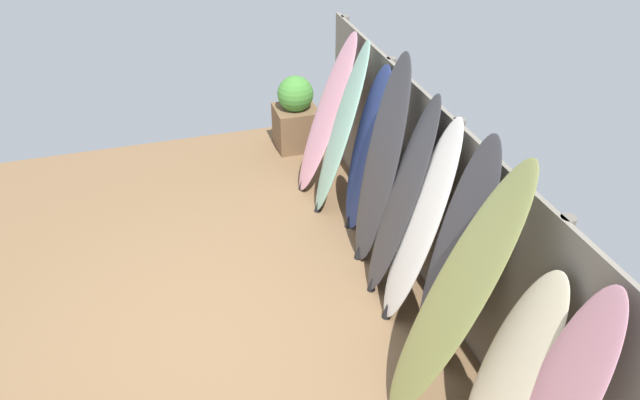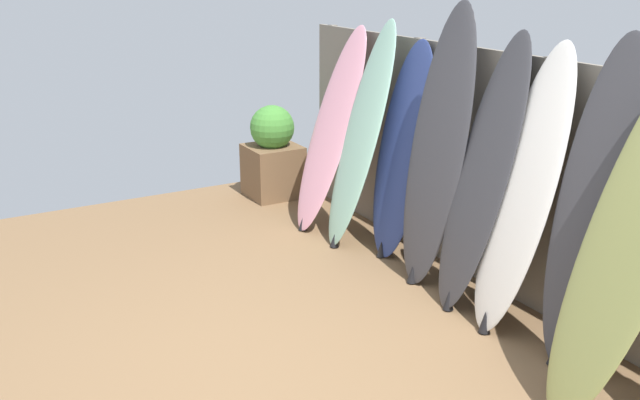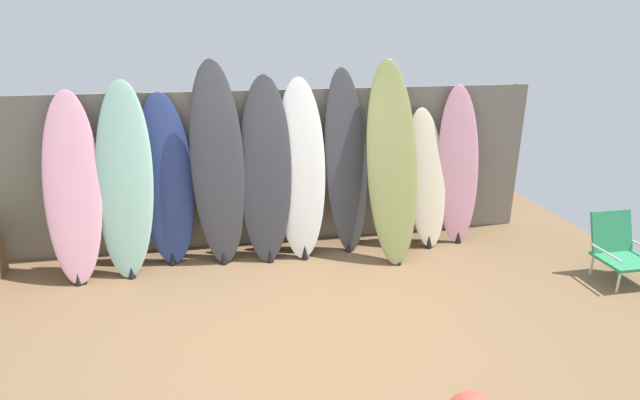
{
  "view_description": "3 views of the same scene",
  "coord_description": "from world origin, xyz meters",
  "views": [
    {
      "loc": [
        4.02,
        -0.34,
        4.0
      ],
      "look_at": [
        -0.32,
        0.96,
        1.03
      ],
      "focal_mm": 35.0,
      "sensor_mm": 36.0,
      "label": 1
    },
    {
      "loc": [
        3.42,
        -1.67,
        2.41
      ],
      "look_at": [
        -0.38,
        0.48,
        0.94
      ],
      "focal_mm": 40.0,
      "sensor_mm": 36.0,
      "label": 2
    },
    {
      "loc": [
        -0.54,
        -3.55,
        2.47
      ],
      "look_at": [
        0.24,
        0.62,
        0.98
      ],
      "focal_mm": 28.0,
      "sensor_mm": 36.0,
      "label": 3
    }
  ],
  "objects": [
    {
      "name": "ground",
      "position": [
        0.0,
        0.0,
        0.0
      ],
      "size": [
        7.68,
        7.68,
        0.0
      ],
      "primitive_type": "plane",
      "color": "brown"
    },
    {
      "name": "surfboard_charcoal_3",
      "position": [
        -0.67,
        1.66,
        1.07
      ],
      "size": [
        0.59,
        0.49,
        2.15
      ],
      "color": "#38383D",
      "rests_on": "ground"
    },
    {
      "name": "surfboard_pink_9",
      "position": [
        2.09,
        1.71,
        0.9
      ],
      "size": [
        0.53,
        0.46,
        1.83
      ],
      "color": "pink",
      "rests_on": "ground"
    },
    {
      "name": "surfboard_pink_0",
      "position": [
        -2.11,
        1.57,
        0.93
      ],
      "size": [
        0.58,
        0.74,
        1.87
      ],
      "color": "pink",
      "rests_on": "ground"
    },
    {
      "name": "surfboard_olive_7",
      "position": [
        1.2,
        1.48,
        1.06
      ],
      "size": [
        0.62,
        0.9,
        2.14
      ],
      "color": "olive",
      "rests_on": "ground"
    },
    {
      "name": "surfboard_charcoal_6",
      "position": [
        0.74,
        1.72,
        1.01
      ],
      "size": [
        0.55,
        0.52,
        2.05
      ],
      "color": "#38383D",
      "rests_on": "ground"
    },
    {
      "name": "fence_back",
      "position": [
        -0.0,
        2.01,
        0.9
      ],
      "size": [
        6.08,
        0.11,
        1.8
      ],
      "color": "gray",
      "rests_on": "ground"
    },
    {
      "name": "surfboard_charcoal_4",
      "position": [
        -0.17,
        1.66,
        0.98
      ],
      "size": [
        0.63,
        0.62,
        1.98
      ],
      "color": "#38383D",
      "rests_on": "ground"
    },
    {
      "name": "surfboard_seafoam_1",
      "position": [
        -1.6,
        1.58,
        0.98
      ],
      "size": [
        0.64,
        0.67,
        1.97
      ],
      "color": "#9ED6BC",
      "rests_on": "ground"
    },
    {
      "name": "surfboard_cream_8",
      "position": [
        1.69,
        1.67,
        0.78
      ],
      "size": [
        0.53,
        0.56,
        1.58
      ],
      "color": "beige",
      "rests_on": "ground"
    },
    {
      "name": "surfboard_navy_2",
      "position": [
        -1.22,
        1.74,
        0.9
      ],
      "size": [
        0.6,
        0.49,
        1.82
      ],
      "color": "navy",
      "rests_on": "ground"
    },
    {
      "name": "surfboard_white_5",
      "position": [
        0.22,
        1.67,
        0.97
      ],
      "size": [
        0.59,
        0.61,
        1.95
      ],
      "color": "white",
      "rests_on": "ground"
    },
    {
      "name": "beach_chair",
      "position": [
        3.31,
        0.45,
        0.33
      ],
      "size": [
        0.5,
        0.55,
        0.66
      ],
      "rotation": [
        0.0,
        0.0,
        0.06
      ],
      "color": "silver",
      "rests_on": "ground"
    }
  ]
}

